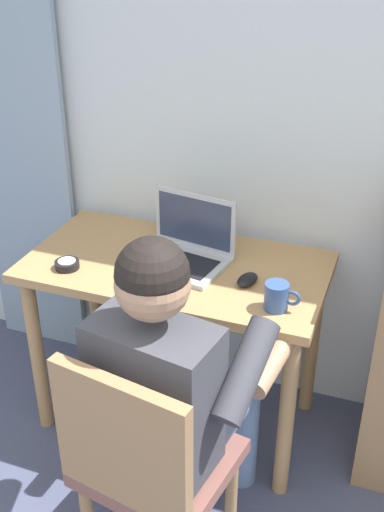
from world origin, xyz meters
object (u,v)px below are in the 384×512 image
desk (176,291)px  computer_mouse (247,280)px  chair (146,463)px  laptop (184,248)px  coffee_mug (277,296)px  person_seated (177,379)px  desk_clock (67,264)px

desk → computer_mouse: 0.32m
chair → laptop: laptop is taller
computer_mouse → coffee_mug: coffee_mug is taller
computer_mouse → laptop: bearing=177.3°
person_seated → coffee_mug: size_ratio=9.90×
laptop → desk_clock: size_ratio=4.19×
desk → person_seated: size_ratio=0.94×
desk_clock → coffee_mug: (0.78, 0.00, 0.03)m
desk → person_seated: person_seated is taller
computer_mouse → chair: bearing=-85.1°
chair → desk: bearing=104.3°
chair → coffee_mug: (0.24, 0.53, 0.31)m
desk → coffee_mug: bearing=-22.1°
coffee_mug → chair: bearing=-114.5°
person_seated → computer_mouse: size_ratio=11.89×
chair → person_seated: bearing=81.2°
chair → person_seated: (0.03, 0.18, 0.18)m
coffee_mug → person_seated: bearing=-121.3°
laptop → coffee_mug: size_ratio=3.14×
desk → person_seated: bearing=-68.4°
chair → computer_mouse: bearing=80.5°
laptop → chair: bearing=-77.7°
chair → computer_mouse: 0.72m
person_seated → desk_clock: 0.67m
desk → laptop: 0.18m
computer_mouse → desk_clock: 0.66m
laptop → desk_clock: bearing=-151.6°
chair → person_seated: 0.26m
computer_mouse → coffee_mug: (0.13, -0.12, 0.03)m
person_seated → computer_mouse: (0.08, 0.47, 0.10)m
desk_clock → coffee_mug: 0.78m
chair → person_seated: size_ratio=0.73×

